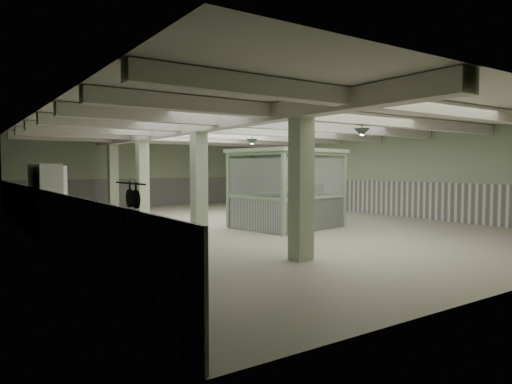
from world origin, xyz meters
TOP-DOWN VIEW (x-y plane):
  - floor at (0.00, 0.00)m, footprint 20.00×20.00m
  - ceiling at (0.00, 0.00)m, footprint 14.00×20.00m
  - wall_back at (0.00, 10.00)m, footprint 14.00×0.02m
  - wall_left at (-7.00, 0.00)m, footprint 0.02×20.00m
  - wall_right at (7.00, 0.00)m, footprint 0.02×20.00m
  - wainscot_left at (-6.97, 0.00)m, footprint 0.05×19.90m
  - wainscot_right at (6.97, 0.00)m, footprint 0.05×19.90m
  - wainscot_back at (0.00, 9.97)m, footprint 13.90×0.05m
  - girder at (-2.50, 0.00)m, footprint 0.45×19.90m
  - beam_a at (0.00, -7.50)m, footprint 13.90×0.35m
  - beam_b at (0.00, -5.00)m, footprint 13.90×0.35m
  - beam_c at (0.00, -2.50)m, footprint 13.90×0.35m
  - beam_d at (0.00, 0.00)m, footprint 13.90×0.35m
  - beam_e at (0.00, 2.50)m, footprint 13.90×0.35m
  - beam_f at (0.00, 5.00)m, footprint 13.90×0.35m
  - beam_g at (0.00, 7.50)m, footprint 13.90×0.35m
  - column_a at (-2.50, -6.00)m, footprint 0.42×0.42m
  - column_b at (-2.50, -1.00)m, footprint 0.42×0.42m
  - column_c at (-2.50, 4.00)m, footprint 0.42×0.42m
  - column_d at (-2.50, 8.00)m, footprint 0.42×0.42m
  - hook_rail at (-6.93, -7.60)m, footprint 0.02×1.20m
  - pendant_front at (0.50, -5.00)m, footprint 0.44×0.44m
  - pendant_mid at (0.50, 0.50)m, footprint 0.44×0.44m
  - pendant_back at (0.50, 5.50)m, footprint 0.44×0.44m
  - prep_counter at (-6.54, -5.64)m, footprint 0.84×4.79m
  - pitcher_near at (-6.48, -4.93)m, footprint 0.17×0.20m
  - pitcher_far at (-6.60, -6.07)m, footprint 0.26×0.28m
  - veg_colander at (-6.65, -4.00)m, footprint 0.64×0.64m
  - orange_bowl at (-6.57, -3.85)m, footprint 0.34×0.34m
  - skillet_near at (-6.88, -7.70)m, footprint 0.03×0.26m
  - skillet_far at (-6.88, -7.45)m, footprint 0.04×0.27m
  - walkin_cooler at (-6.62, 1.00)m, footprint 1.04×2.38m
  - guard_booth at (0.71, -1.36)m, footprint 3.78×3.35m
  - filing_cabinet at (2.42, -0.77)m, footprint 0.49×0.69m

SIDE VIEW (x-z plane):
  - floor at x=0.00m, z-range 0.00..0.00m
  - prep_counter at x=-6.54m, z-range 0.01..0.92m
  - filing_cabinet at x=2.42m, z-range 0.00..1.46m
  - wainscot_left at x=-6.97m, z-range 0.00..1.50m
  - wainscot_right at x=6.97m, z-range 0.00..1.50m
  - wainscot_back at x=0.00m, z-range 0.00..1.50m
  - orange_bowl at x=-6.57m, z-range 0.90..0.99m
  - veg_colander at x=-6.65m, z-range 0.90..1.13m
  - pitcher_near at x=-6.48m, z-range 0.90..1.14m
  - pitcher_far at x=-6.60m, z-range 0.90..1.19m
  - walkin_cooler at x=-6.62m, z-range 0.00..2.18m
  - skillet_near at x=-6.88m, z-range 1.50..1.76m
  - skillet_far at x=-6.88m, z-range 1.50..1.76m
  - wall_back at x=0.00m, z-range 0.00..3.60m
  - wall_left at x=-7.00m, z-range 0.00..3.60m
  - wall_right at x=7.00m, z-range 0.00..3.60m
  - column_a at x=-2.50m, z-range 0.00..3.60m
  - column_b at x=-2.50m, z-range 0.00..3.60m
  - column_c at x=-2.50m, z-range 0.00..3.60m
  - column_d at x=-2.50m, z-range 0.00..3.60m
  - guard_booth at x=0.71m, z-range 0.46..3.17m
  - hook_rail at x=-6.93m, z-range 1.84..1.86m
  - pendant_front at x=0.50m, z-range 2.94..3.16m
  - pendant_mid at x=0.50m, z-range 2.94..3.16m
  - pendant_back at x=0.50m, z-range 2.94..3.16m
  - girder at x=-2.50m, z-range 3.18..3.58m
  - beam_a at x=0.00m, z-range 3.26..3.58m
  - beam_b at x=0.00m, z-range 3.26..3.58m
  - beam_c at x=0.00m, z-range 3.26..3.58m
  - beam_d at x=0.00m, z-range 3.26..3.58m
  - beam_e at x=0.00m, z-range 3.26..3.58m
  - beam_f at x=0.00m, z-range 3.26..3.58m
  - beam_g at x=0.00m, z-range 3.26..3.58m
  - ceiling at x=0.00m, z-range 3.59..3.61m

